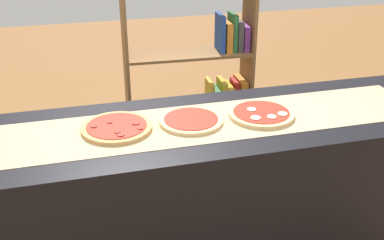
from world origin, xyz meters
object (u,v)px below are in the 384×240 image
Objects in this scene: pizza_mozzarella_2 at (261,114)px; bookshelf at (205,89)px; pizza_pepperoni_0 at (117,127)px; pizza_plain_1 at (191,120)px.

bookshelf is (0.04, 1.06, -0.29)m from pizza_mozzarella_2.
bookshelf is (0.72, 1.04, -0.29)m from pizza_pepperoni_0.
bookshelf is at bearing 55.34° from pizza_pepperoni_0.
bookshelf reaches higher than pizza_mozzarella_2.
pizza_pepperoni_0 is 0.68m from pizza_mozzarella_2.
pizza_pepperoni_0 is 0.23× the size of bookshelf.
pizza_pepperoni_0 is 1.07× the size of pizza_plain_1.
pizza_mozzarella_2 is at bearing -92.04° from bookshelf.
bookshelf reaches higher than pizza_pepperoni_0.
pizza_plain_1 is at bearing 177.17° from pizza_mozzarella_2.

